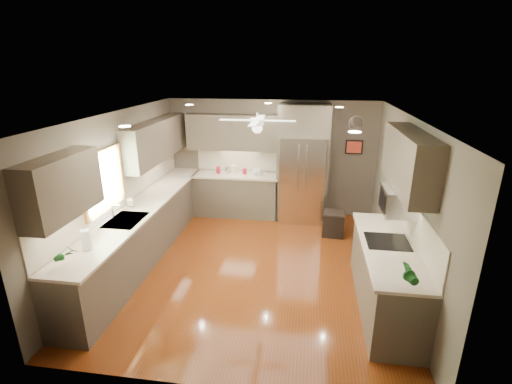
% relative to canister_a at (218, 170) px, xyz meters
% --- Properties ---
extents(floor, '(5.00, 5.00, 0.00)m').
position_rel_canister_a_xyz_m(floor, '(1.12, -2.19, -1.02)').
color(floor, '#51260A').
rests_on(floor, ground).
extents(ceiling, '(5.00, 5.00, 0.00)m').
position_rel_canister_a_xyz_m(ceiling, '(1.12, -2.19, 1.48)').
color(ceiling, white).
rests_on(ceiling, ground).
extents(wall_back, '(4.50, 0.00, 4.50)m').
position_rel_canister_a_xyz_m(wall_back, '(1.12, 0.31, 0.23)').
color(wall_back, brown).
rests_on(wall_back, ground).
extents(wall_front, '(4.50, 0.00, 4.50)m').
position_rel_canister_a_xyz_m(wall_front, '(1.12, -4.69, 0.23)').
color(wall_front, brown).
rests_on(wall_front, ground).
extents(wall_left, '(0.00, 5.00, 5.00)m').
position_rel_canister_a_xyz_m(wall_left, '(-1.13, -2.19, 0.23)').
color(wall_left, brown).
rests_on(wall_left, ground).
extents(wall_right, '(0.00, 5.00, 5.00)m').
position_rel_canister_a_xyz_m(wall_right, '(3.37, -2.19, 0.23)').
color(wall_right, brown).
rests_on(wall_right, ground).
extents(canister_a, '(0.12, 0.12, 0.14)m').
position_rel_canister_a_xyz_m(canister_a, '(0.00, 0.00, 0.00)').
color(canister_a, maroon).
rests_on(canister_a, back_run).
extents(canister_b, '(0.13, 0.13, 0.16)m').
position_rel_canister_a_xyz_m(canister_b, '(0.20, 0.02, -0.01)').
color(canister_b, silver).
rests_on(canister_b, back_run).
extents(canister_c, '(0.13, 0.13, 0.20)m').
position_rel_canister_a_xyz_m(canister_c, '(0.34, 0.04, 0.01)').
color(canister_c, beige).
rests_on(canister_c, back_run).
extents(canister_d, '(0.10, 0.10, 0.13)m').
position_rel_canister_a_xyz_m(canister_d, '(0.58, 0.04, -0.02)').
color(canister_d, maroon).
rests_on(canister_d, back_run).
extents(soap_bottle, '(0.12, 0.12, 0.20)m').
position_rel_canister_a_xyz_m(soap_bottle, '(-0.96, -2.18, 0.02)').
color(soap_bottle, white).
rests_on(soap_bottle, left_run).
extents(potted_plant_left, '(0.19, 0.15, 0.31)m').
position_rel_canister_a_xyz_m(potted_plant_left, '(-0.82, -4.07, 0.07)').
color(potted_plant_left, '#164F1A').
rests_on(potted_plant_left, left_run).
extents(potted_plant_right, '(0.20, 0.18, 0.31)m').
position_rel_canister_a_xyz_m(potted_plant_right, '(3.04, -3.96, 0.08)').
color(potted_plant_right, '#164F1A').
rests_on(potted_plant_right, right_run).
extents(bowl, '(0.31, 0.31, 0.06)m').
position_rel_canister_a_xyz_m(bowl, '(0.85, -0.00, -0.05)').
color(bowl, beige).
rests_on(bowl, back_run).
extents(left_run, '(0.65, 4.70, 1.45)m').
position_rel_canister_a_xyz_m(left_run, '(-0.83, -2.04, -0.54)').
color(left_run, '#4C4337').
rests_on(left_run, ground).
extents(back_run, '(1.85, 0.65, 1.45)m').
position_rel_canister_a_xyz_m(back_run, '(0.40, 0.01, -0.54)').
color(back_run, '#4C4337').
rests_on(back_run, ground).
extents(uppers, '(4.50, 4.70, 0.95)m').
position_rel_canister_a_xyz_m(uppers, '(0.38, -1.48, 0.85)').
color(uppers, '#4C4337').
rests_on(uppers, wall_left).
extents(window, '(0.05, 1.12, 0.92)m').
position_rel_canister_a_xyz_m(window, '(-1.10, -2.69, 0.53)').
color(window, '#BFF2B2').
rests_on(window, wall_left).
extents(sink, '(0.50, 0.70, 0.32)m').
position_rel_canister_a_xyz_m(sink, '(-0.81, -2.69, -0.11)').
color(sink, silver).
rests_on(sink, left_run).
extents(refrigerator, '(1.06, 0.75, 2.45)m').
position_rel_canister_a_xyz_m(refrigerator, '(1.82, -0.03, 0.17)').
color(refrigerator, silver).
rests_on(refrigerator, ground).
extents(right_run, '(0.70, 2.20, 1.45)m').
position_rel_canister_a_xyz_m(right_run, '(3.05, -2.99, -0.54)').
color(right_run, '#4C4337').
rests_on(right_run, ground).
extents(microwave, '(0.43, 0.55, 0.34)m').
position_rel_canister_a_xyz_m(microwave, '(3.15, -2.74, 0.46)').
color(microwave, silver).
rests_on(microwave, wall_right).
extents(ceiling_fan, '(1.18, 1.18, 0.32)m').
position_rel_canister_a_xyz_m(ceiling_fan, '(1.12, -1.89, 1.31)').
color(ceiling_fan, white).
rests_on(ceiling_fan, ceiling).
extents(recessed_lights, '(2.84, 3.14, 0.01)m').
position_rel_canister_a_xyz_m(recessed_lights, '(1.08, -1.79, 1.47)').
color(recessed_lights, white).
rests_on(recessed_lights, ceiling).
extents(wall_clock, '(0.30, 0.03, 0.30)m').
position_rel_canister_a_xyz_m(wall_clock, '(2.87, 0.29, 1.03)').
color(wall_clock, white).
rests_on(wall_clock, wall_back).
extents(framed_print, '(0.36, 0.03, 0.30)m').
position_rel_canister_a_xyz_m(framed_print, '(2.87, 0.29, 0.53)').
color(framed_print, black).
rests_on(framed_print, wall_back).
extents(stool, '(0.43, 0.43, 0.48)m').
position_rel_canister_a_xyz_m(stool, '(2.48, -0.77, -0.78)').
color(stool, black).
rests_on(stool, ground).
extents(paper_towel, '(0.11, 0.11, 0.29)m').
position_rel_canister_a_xyz_m(paper_towel, '(-0.83, -3.67, 0.06)').
color(paper_towel, white).
rests_on(paper_towel, left_run).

